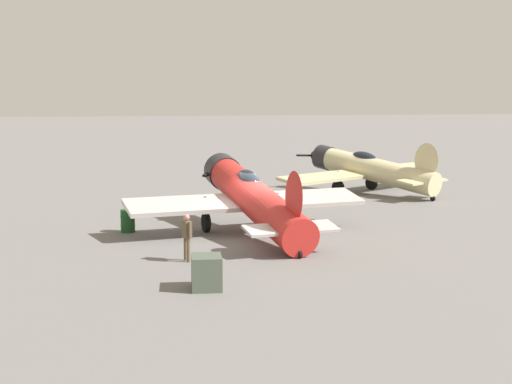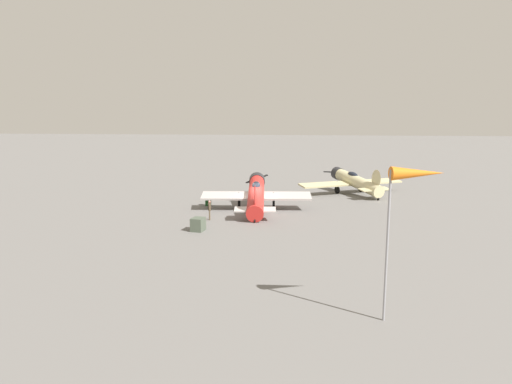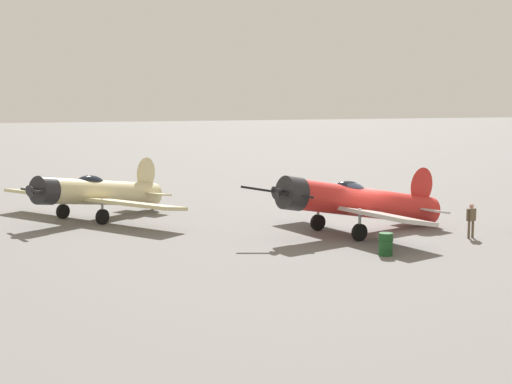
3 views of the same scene
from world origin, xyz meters
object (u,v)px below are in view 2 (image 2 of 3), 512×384
(fuel_drum, at_px, (208,201))
(windsock_mast, at_px, (415,180))
(airplane_foreground, at_px, (256,194))
(ground_crew_mechanic, at_px, (210,208))
(airplane_mid_apron, at_px, (354,181))
(equipment_crate, at_px, (198,224))

(fuel_drum, relative_size, windsock_mast, 0.15)
(airplane_foreground, bearing_deg, ground_crew_mechanic, 135.39)
(fuel_drum, xyz_separation_m, windsock_mast, (-22.55, -14.27, 5.39))
(airplane_mid_apron, relative_size, equipment_crate, 10.38)
(airplane_foreground, height_order, windsock_mast, windsock_mast)
(airplane_foreground, bearing_deg, equipment_crate, 150.87)
(airplane_mid_apron, distance_m, equipment_crate, 22.50)
(airplane_foreground, relative_size, airplane_mid_apron, 0.94)
(airplane_foreground, xyz_separation_m, windsock_mast, (-20.92, -9.36, 4.33))
(airplane_mid_apron, bearing_deg, fuel_drum, 92.13)
(fuel_drum, bearing_deg, ground_crew_mechanic, -164.46)
(ground_crew_mechanic, relative_size, equipment_crate, 1.43)
(airplane_mid_apron, height_order, fuel_drum, airplane_mid_apron)
(airplane_foreground, distance_m, equipment_crate, 8.61)
(airplane_foreground, bearing_deg, fuel_drum, 64.60)
(airplane_mid_apron, bearing_deg, windsock_mast, 149.94)
(airplane_foreground, distance_m, fuel_drum, 5.27)
(airplane_foreground, xyz_separation_m, fuel_drum, (1.63, 4.90, -1.05))
(fuel_drum, bearing_deg, equipment_crate, -170.00)
(ground_crew_mechanic, height_order, fuel_drum, ground_crew_mechanic)
(equipment_crate, relative_size, windsock_mast, 0.18)
(fuel_drum, bearing_deg, airplane_mid_apron, -58.08)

